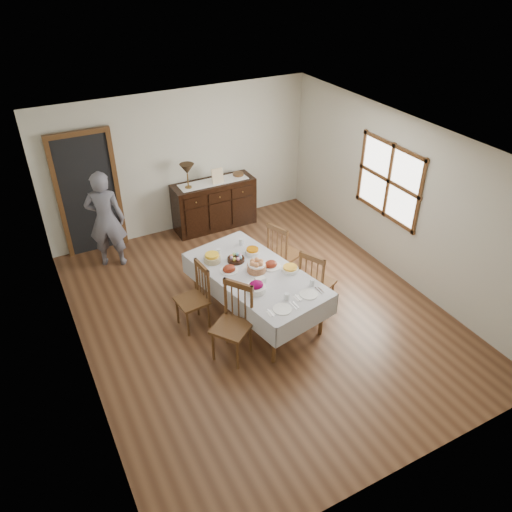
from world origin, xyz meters
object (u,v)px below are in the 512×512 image
dining_table (255,278)px  chair_right_far (283,252)px  chair_right_near (315,281)px  chair_left_near (233,321)px  sideboard (214,204)px  table_lamp (187,170)px  chair_left_far (195,296)px  person (105,217)px

dining_table → chair_right_far: 0.99m
chair_right_near → chair_left_near: bearing=75.3°
sideboard → table_lamp: table_lamp is taller
chair_left_far → sideboard: chair_left_far is taller
chair_right_near → table_lamp: size_ratio=2.27×
dining_table → table_lamp: 2.76m
chair_left_near → sideboard: (1.18, 3.31, -0.08)m
chair_left_near → chair_left_far: size_ratio=1.09×
sideboard → person: 2.16m
chair_left_far → table_lamp: size_ratio=2.15×
chair_right_far → person: bearing=33.6°
dining_table → chair_right_near: bearing=-32.5°
dining_table → chair_left_far: bearing=155.9°
chair_left_far → table_lamp: table_lamp is taller
sideboard → person: size_ratio=0.86×
chair_right_near → dining_table: bearing=43.3°
chair_left_near → sideboard: bearing=124.9°
dining_table → chair_left_near: (-0.63, -0.59, -0.11)m
person → table_lamp: person is taller
dining_table → sideboard: size_ratio=1.51×
table_lamp → chair_left_far: bearing=-110.0°
sideboard → table_lamp: 0.96m
dining_table → chair_right_far: chair_right_far is taller
chair_left_near → chair_left_far: bearing=160.1°
dining_table → chair_right_far: size_ratio=2.22×
dining_table → table_lamp: size_ratio=5.09×
chair_left_near → chair_left_far: 0.82m
chair_left_near → sideboard: chair_left_near is taller
chair_right_near → chair_left_far: bearing=47.5°
chair_left_near → table_lamp: 3.43m
chair_left_far → chair_right_near: 1.75m
chair_right_far → chair_right_near: bearing=162.9°
chair_left_near → table_lamp: size_ratio=2.35×
chair_left_near → chair_right_far: bearing=93.9°
chair_left_near → table_lamp: bearing=132.7°
chair_left_far → table_lamp: 2.76m
dining_table → table_lamp: table_lamp is taller
chair_right_far → person: (-2.32, 1.78, 0.37)m
dining_table → table_lamp: (0.05, 2.68, 0.63)m
chair_right_near → chair_right_far: (-0.03, 0.90, 0.01)m
sideboard → chair_left_far: bearing=-119.1°
sideboard → table_lamp: (-0.50, -0.04, 0.82)m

